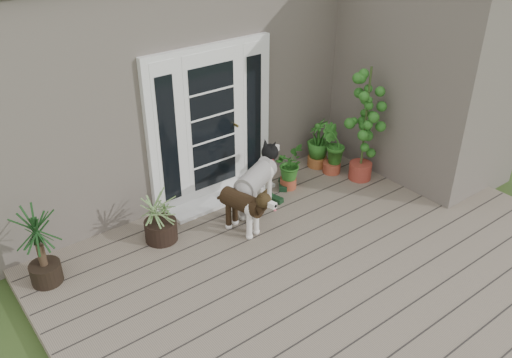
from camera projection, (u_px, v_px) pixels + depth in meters
deck at (332, 269)px, 6.27m from camera, size 6.20×4.60×0.12m
house_main at (150, 59)px, 8.46m from camera, size 7.40×4.00×3.10m
house_wing at (428, 74)px, 7.83m from camera, size 1.60×2.40×3.10m
door_unit at (211, 124)px, 7.12m from camera, size 1.90×0.14×2.15m
door_step at (222, 197)px, 7.50m from camera, size 1.60×0.40×0.05m
brindle_dog at (242, 210)px, 6.68m from camera, size 0.50×0.82×0.63m
white_dog at (256, 187)px, 7.02m from camera, size 1.02×0.76×0.78m
spider_plant at (159, 215)px, 6.50m from camera, size 0.74×0.74×0.72m
yucca at (40, 247)px, 5.75m from camera, size 0.83×0.83×0.95m
herb_a at (289, 171)px, 7.65m from camera, size 0.62×0.62×0.56m
herb_b at (333, 155)px, 8.05m from camera, size 0.53×0.53×0.57m
herb_c at (318, 147)px, 8.22m from camera, size 0.58×0.58×0.64m
sapling at (365, 123)px, 7.59m from camera, size 0.69×0.69×1.79m
clog_left at (274, 198)px, 7.45m from camera, size 0.21×0.32×0.09m
clog_right at (283, 184)px, 7.77m from camera, size 0.33×0.36×0.10m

